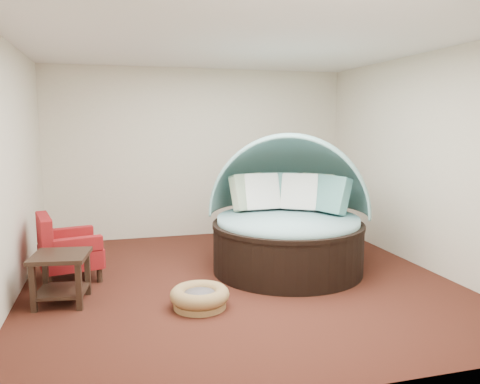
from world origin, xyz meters
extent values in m
plane|color=#451B13|center=(0.00, 0.00, 0.00)|extent=(5.00, 5.00, 0.00)
plane|color=beige|center=(0.00, 2.50, 1.40)|extent=(5.00, 0.00, 5.00)
plane|color=beige|center=(0.00, -2.50, 1.40)|extent=(5.00, 0.00, 5.00)
plane|color=beige|center=(-2.50, 0.00, 1.40)|extent=(0.00, 5.00, 5.00)
plane|color=beige|center=(2.50, 0.00, 1.40)|extent=(0.00, 5.00, 5.00)
plane|color=white|center=(0.00, 0.00, 2.80)|extent=(5.00, 5.00, 0.00)
cylinder|color=black|center=(0.71, 0.22, 0.29)|extent=(2.53, 2.53, 0.59)
cylinder|color=black|center=(0.71, 0.22, 0.61)|extent=(2.55, 2.55, 0.05)
cylinder|color=#97C7D1|center=(0.71, 0.22, 0.65)|extent=(2.39, 2.39, 0.13)
cube|color=#37614D|center=(0.34, 0.75, 0.97)|extent=(0.56, 0.44, 0.51)
cube|color=white|center=(0.51, 0.72, 0.97)|extent=(0.51, 0.31, 0.51)
cube|color=#589A95|center=(0.80, 0.75, 0.97)|extent=(0.55, 0.39, 0.51)
cube|color=white|center=(1.02, 0.57, 0.97)|extent=(0.56, 0.50, 0.51)
cube|color=#37614D|center=(1.25, 0.48, 0.97)|extent=(0.53, 0.56, 0.51)
cube|color=#589A95|center=(1.33, 0.24, 0.97)|extent=(0.44, 0.56, 0.51)
cylinder|color=olive|center=(-0.61, -0.71, 0.03)|extent=(0.71, 0.71, 0.06)
torus|color=olive|center=(-0.61, -0.71, 0.14)|extent=(0.81, 0.81, 0.16)
cylinder|color=#5D585C|center=(-0.61, -0.71, 0.12)|extent=(0.48, 0.48, 0.09)
cylinder|color=black|center=(-2.18, 0.26, 0.08)|extent=(0.08, 0.08, 0.17)
cylinder|color=black|center=(-2.30, 0.81, 0.08)|extent=(0.08, 0.08, 0.17)
cylinder|color=black|center=(-1.63, 0.38, 0.08)|extent=(0.08, 0.08, 0.17)
cylinder|color=black|center=(-1.76, 0.93, 0.08)|extent=(0.08, 0.08, 0.17)
cube|color=maroon|center=(-1.97, 0.60, 0.29)|extent=(0.84, 0.84, 0.24)
cube|color=maroon|center=(-2.24, 0.54, 0.62)|extent=(0.28, 0.71, 0.41)
cube|color=maroon|center=(-1.86, 0.31, 0.50)|extent=(0.57, 0.23, 0.17)
cube|color=maroon|center=(-1.99, 0.90, 0.50)|extent=(0.57, 0.23, 0.17)
cube|color=black|center=(-2.00, -0.21, 0.52)|extent=(0.64, 0.64, 0.04)
cube|color=black|center=(-2.00, -0.21, 0.13)|extent=(0.56, 0.56, 0.03)
cube|color=black|center=(-2.25, -0.40, 0.25)|extent=(0.06, 0.06, 0.49)
cube|color=black|center=(-2.19, 0.05, 0.25)|extent=(0.06, 0.06, 0.49)
cube|color=black|center=(-1.81, -0.46, 0.25)|extent=(0.06, 0.06, 0.49)
cube|color=black|center=(-1.75, -0.02, 0.25)|extent=(0.06, 0.06, 0.49)
camera|label=1|loc=(-1.43, -5.30, 1.89)|focal=35.00mm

